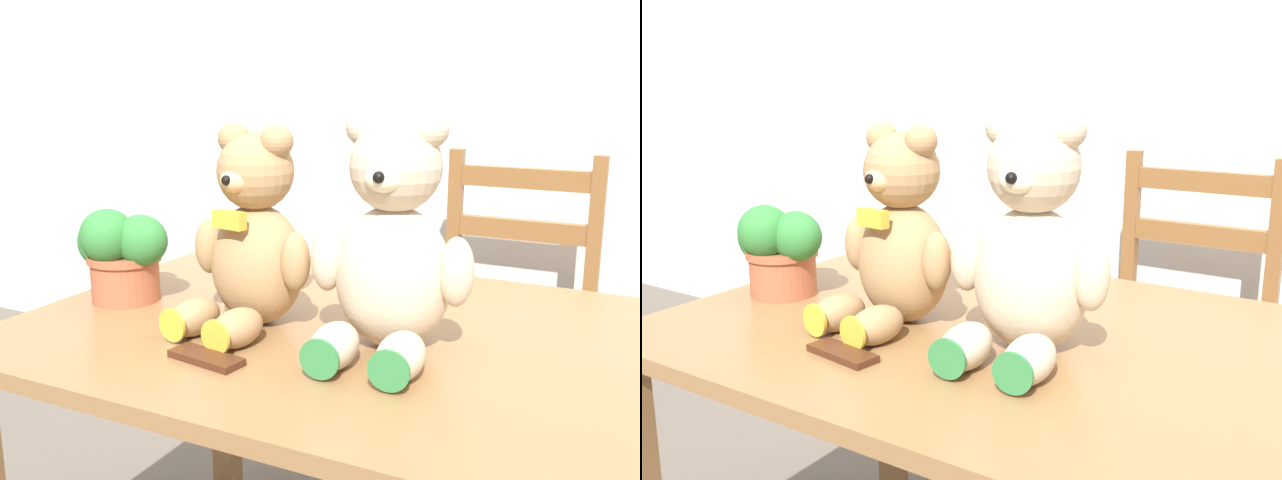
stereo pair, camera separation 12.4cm
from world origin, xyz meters
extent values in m
cube|color=silver|center=(0.00, 1.72, 1.30)|extent=(8.00, 0.04, 2.60)
cube|color=olive|center=(0.00, 0.43, 0.71)|extent=(1.21, 0.87, 0.03)
cube|color=olive|center=(-0.55, 0.82, 0.35)|extent=(0.06, 0.06, 0.69)
cube|color=brown|center=(0.11, 1.23, 0.42)|extent=(0.45, 0.43, 0.03)
cube|color=brown|center=(0.31, 1.04, 0.20)|extent=(0.04, 0.04, 0.41)
cube|color=brown|center=(-0.10, 1.04, 0.20)|extent=(0.04, 0.04, 0.41)
cube|color=brown|center=(0.31, 1.43, 0.48)|extent=(0.04, 0.04, 0.95)
cube|color=brown|center=(-0.10, 1.43, 0.48)|extent=(0.04, 0.04, 0.95)
cube|color=brown|center=(0.11, 1.43, 0.88)|extent=(0.37, 0.03, 0.06)
cube|color=brown|center=(0.11, 1.43, 0.72)|extent=(0.37, 0.03, 0.06)
ellipsoid|color=tan|center=(-0.17, 0.38, 0.83)|extent=(0.20, 0.18, 0.22)
sphere|color=tan|center=(-0.17, 0.38, 1.00)|extent=(0.14, 0.14, 0.14)
sphere|color=tan|center=(-0.12, 0.37, 1.06)|extent=(0.06, 0.06, 0.06)
sphere|color=tan|center=(-0.22, 0.39, 1.06)|extent=(0.06, 0.06, 0.06)
ellipsoid|color=#E5B279|center=(-0.18, 0.33, 0.99)|extent=(0.07, 0.06, 0.04)
sphere|color=black|center=(-0.18, 0.30, 1.00)|extent=(0.02, 0.02, 0.02)
ellipsoid|color=tan|center=(-0.07, 0.35, 0.86)|extent=(0.06, 0.06, 0.11)
ellipsoid|color=tan|center=(-0.27, 0.38, 0.86)|extent=(0.06, 0.06, 0.11)
ellipsoid|color=tan|center=(-0.13, 0.26, 0.75)|extent=(0.08, 0.12, 0.07)
cylinder|color=gold|center=(-0.14, 0.21, 0.75)|extent=(0.06, 0.01, 0.06)
ellipsoid|color=tan|center=(-0.23, 0.27, 0.75)|extent=(0.08, 0.12, 0.07)
cylinder|color=gold|center=(-0.24, 0.22, 0.75)|extent=(0.06, 0.01, 0.06)
cube|color=gold|center=(-0.18, 0.31, 0.93)|extent=(0.07, 0.03, 0.03)
ellipsoid|color=beige|center=(0.10, 0.38, 0.84)|extent=(0.21, 0.18, 0.24)
sphere|color=beige|center=(0.10, 0.38, 1.03)|extent=(0.15, 0.15, 0.15)
sphere|color=beige|center=(0.15, 0.38, 1.09)|extent=(0.06, 0.06, 0.06)
sphere|color=beige|center=(0.04, 0.38, 1.09)|extent=(0.06, 0.06, 0.06)
ellipsoid|color=white|center=(0.10, 0.32, 1.02)|extent=(0.07, 0.06, 0.05)
sphere|color=black|center=(0.10, 0.30, 1.02)|extent=(0.02, 0.02, 0.02)
ellipsoid|color=beige|center=(0.21, 0.37, 0.87)|extent=(0.06, 0.06, 0.11)
ellipsoid|color=beige|center=(-0.01, 0.35, 0.87)|extent=(0.06, 0.06, 0.11)
ellipsoid|color=beige|center=(0.16, 0.26, 0.76)|extent=(0.08, 0.13, 0.07)
cylinder|color=#337F42|center=(0.16, 0.20, 0.76)|extent=(0.06, 0.01, 0.06)
ellipsoid|color=beige|center=(0.05, 0.25, 0.76)|extent=(0.08, 0.13, 0.07)
cylinder|color=#337F42|center=(0.05, 0.19, 0.76)|extent=(0.06, 0.01, 0.06)
cylinder|color=#B25B3D|center=(-0.48, 0.38, 0.77)|extent=(0.14, 0.14, 0.10)
cylinder|color=#B25B3D|center=(-0.48, 0.38, 0.81)|extent=(0.15, 0.15, 0.02)
ellipsoid|color=#337F38|center=(-0.43, 0.37, 0.85)|extent=(0.11, 0.09, 0.10)
ellipsoid|color=#337F38|center=(-0.49, 0.41, 0.84)|extent=(0.10, 0.10, 0.08)
ellipsoid|color=#337F38|center=(-0.52, 0.37, 0.84)|extent=(0.13, 0.11, 0.11)
ellipsoid|color=#337F38|center=(-0.49, 0.34, 0.86)|extent=(0.11, 0.11, 0.11)
cube|color=#472314|center=(-0.14, 0.18, 0.73)|extent=(0.14, 0.07, 0.01)
camera|label=1|loc=(0.51, -0.70, 1.17)|focal=40.00mm
camera|label=2|loc=(0.61, -0.64, 1.17)|focal=40.00mm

